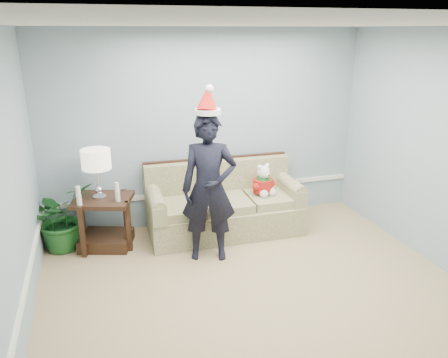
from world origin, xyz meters
TOP-DOWN VIEW (x-y plane):
  - room_shell at (0.00, 0.00)m, footprint 4.54×5.04m
  - wainscot_trim at (-1.18, 1.18)m, footprint 4.49×4.99m
  - sofa at (0.11, 2.07)m, footprint 2.08×0.93m
  - side_table at (-1.48, 2.06)m, footprint 0.83×0.76m
  - table_lamp at (-1.51, 2.06)m, footprint 0.35×0.35m
  - candle_pair at (-1.52, 1.89)m, footprint 0.51×0.06m
  - houseplant at (-2.00, 2.17)m, footprint 1.01×1.00m
  - man at (-0.27, 1.40)m, footprint 0.74×0.59m
  - santa_hat at (-0.27, 1.42)m, footprint 0.39×0.41m
  - teddy_bear at (0.65, 1.97)m, footprint 0.34×0.34m

SIDE VIEW (x-z plane):
  - side_table at x=-1.48m, z-range -0.07..0.59m
  - sofa at x=0.11m, z-range -0.14..0.82m
  - houseplant at x=-2.00m, z-range 0.00..0.85m
  - wainscot_trim at x=-1.18m, z-range 0.42..0.48m
  - teddy_bear at x=0.65m, z-range 0.44..0.89m
  - candle_pair at x=-1.52m, z-range 0.66..0.90m
  - man at x=-0.27m, z-range 0.00..1.78m
  - table_lamp at x=-1.51m, z-range 0.83..1.46m
  - room_shell at x=0.00m, z-range -0.02..2.72m
  - santa_hat at x=-0.27m, z-range 1.75..2.09m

